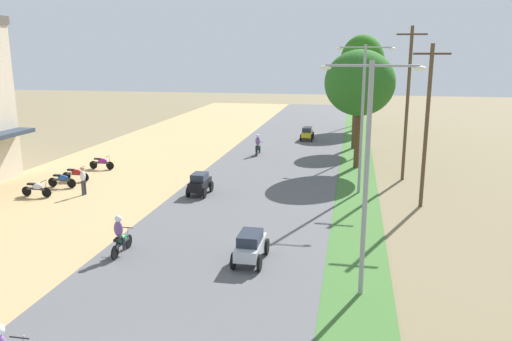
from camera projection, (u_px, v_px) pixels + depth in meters
name	position (u px, v px, depth m)	size (l,w,h in m)	color
parked_motorbike_third	(37.00, 188.00, 28.15)	(1.80, 0.54, 0.94)	black
parked_motorbike_fourth	(62.00, 179.00, 30.11)	(1.80, 0.54, 0.94)	black
parked_motorbike_fifth	(76.00, 174.00, 31.53)	(1.80, 0.54, 0.94)	black
parked_motorbike_sixth	(102.00, 162.00, 34.76)	(1.80, 0.54, 0.94)	black
pedestrian_on_shoulder	(83.00, 179.00, 28.44)	(0.31, 0.40, 1.62)	#33333D
median_tree_nearest	(360.00, 83.00, 34.13)	(4.74, 4.74, 8.08)	#4C351E
median_tree_second	(356.00, 84.00, 41.33)	(3.50, 3.50, 6.98)	#4C351E
median_tree_third	(362.00, 64.00, 51.77)	(4.56, 4.56, 9.62)	#4C351E
streetlamp_near	(367.00, 165.00, 15.97)	(3.16, 0.20, 7.64)	gray
streetlamp_mid	(362.00, 110.00, 28.05)	(3.16, 0.20, 8.29)	gray
streetlamp_far	(361.00, 100.00, 38.07)	(3.16, 0.20, 7.50)	gray
streetlamp_farthest	(359.00, 82.00, 55.33)	(3.16, 0.20, 8.09)	gray
utility_pole_near	(407.00, 102.00, 31.18)	(1.80, 0.20, 9.48)	brown
utility_pole_far	(427.00, 124.00, 25.71)	(1.80, 0.20, 8.37)	brown
car_sedan_silver	(251.00, 245.00, 19.34)	(1.10, 2.26, 1.19)	#B7BCC1
car_hatchback_black	(200.00, 183.00, 28.52)	(1.04, 2.00, 1.23)	black
car_sedan_yellow	(307.00, 133.00, 46.10)	(1.10, 2.26, 1.19)	gold
motorbike_ahead_second	(120.00, 236.00, 20.02)	(0.54, 1.80, 1.66)	black
motorbike_ahead_third	(258.00, 145.00, 39.47)	(0.54, 1.80, 1.66)	black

